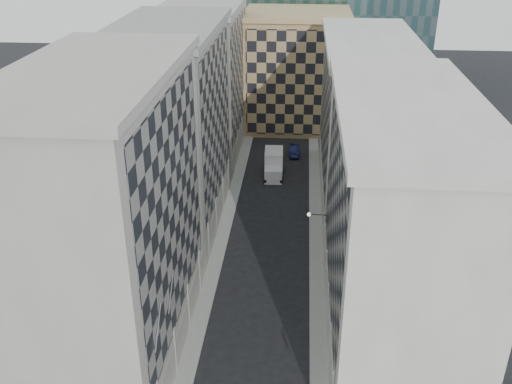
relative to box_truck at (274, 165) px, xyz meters
The scene contains 12 objects.
sidewalk_west 17.48m from the box_truck, 106.06° to the right, with size 1.50×100.00×0.15m, color gray.
sidewalk_east 17.73m from the box_truck, 71.26° to the right, with size 1.50×100.00×0.15m, color gray.
bldg_left_a 38.66m from the box_truck, 106.30° to the right, with size 10.80×22.80×23.70m.
bldg_left_b 19.89m from the box_truck, 127.25° to the right, with size 10.80×22.80×22.70m.
bldg_left_c 16.29m from the box_truck, 141.68° to the left, with size 10.80×22.80×21.70m.
bldg_right_a 34.84m from the box_truck, 70.39° to the right, with size 10.80×26.80×20.70m.
bldg_right_b 14.87m from the box_truck, 22.72° to the right, with size 10.80×28.80×19.70m.
tan_block 22.74m from the box_truck, 83.45° to the left, with size 16.80×14.80×18.80m.
flagpoles_left 41.62m from the box_truck, 97.65° to the right, with size 0.10×6.33×2.33m.
bracket_lamp 23.72m from the box_truck, 78.06° to the right, with size 1.98×0.36×0.36m.
box_truck is the anchor object (origin of this frame).
dark_car 7.86m from the box_truck, 69.99° to the left, with size 1.50×4.30×1.42m, color #11163E.
Camera 1 is at (3.06, -25.33, 32.84)m, focal length 40.00 mm.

